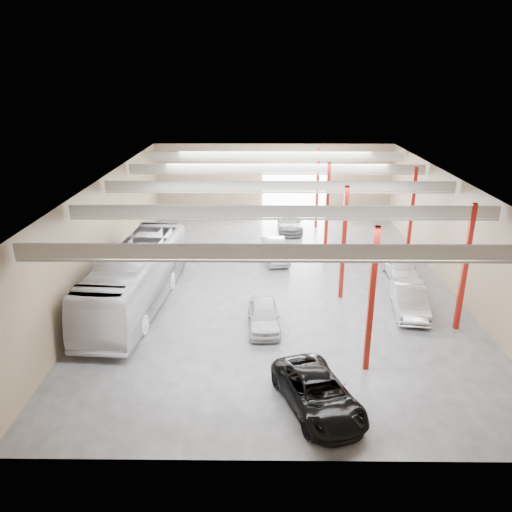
{
  "coord_description": "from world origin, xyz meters",
  "views": [
    {
      "loc": [
        -1.14,
        -30.27,
        13.09
      ],
      "look_at": [
        -1.45,
        -0.69,
        2.2
      ],
      "focal_mm": 35.0,
      "sensor_mm": 36.0,
      "label": 1
    }
  ],
  "objects_px": {
    "coach_bus": "(136,277)",
    "car_row_b": "(275,250)",
    "car_row_a": "(264,315)",
    "car_right_near": "(410,299)",
    "black_sedan": "(318,393)",
    "car_row_c": "(290,222)",
    "car_right_far": "(401,267)"
  },
  "relations": [
    {
      "from": "black_sedan",
      "to": "car_row_b",
      "type": "distance_m",
      "value": 17.55
    },
    {
      "from": "car_row_c",
      "to": "car_right_near",
      "type": "relative_size",
      "value": 1.04
    },
    {
      "from": "car_right_near",
      "to": "car_right_far",
      "type": "bearing_deg",
      "value": 87.95
    },
    {
      "from": "black_sedan",
      "to": "car_row_a",
      "type": "bearing_deg",
      "value": 88.87
    },
    {
      "from": "coach_bus",
      "to": "car_row_a",
      "type": "relative_size",
      "value": 3.11
    },
    {
      "from": "car_row_b",
      "to": "car_row_c",
      "type": "relative_size",
      "value": 0.9
    },
    {
      "from": "car_row_c",
      "to": "car_right_near",
      "type": "bearing_deg",
      "value": -69.39
    },
    {
      "from": "car_row_a",
      "to": "car_right_near",
      "type": "bearing_deg",
      "value": 10.31
    },
    {
      "from": "coach_bus",
      "to": "car_right_near",
      "type": "distance_m",
      "value": 15.96
    },
    {
      "from": "car_row_a",
      "to": "car_right_far",
      "type": "height_order",
      "value": "car_right_far"
    },
    {
      "from": "car_row_b",
      "to": "black_sedan",
      "type": "bearing_deg",
      "value": -93.27
    },
    {
      "from": "coach_bus",
      "to": "car_right_near",
      "type": "height_order",
      "value": "coach_bus"
    },
    {
      "from": "black_sedan",
      "to": "car_row_c",
      "type": "height_order",
      "value": "car_row_c"
    },
    {
      "from": "coach_bus",
      "to": "car_row_b",
      "type": "height_order",
      "value": "coach_bus"
    },
    {
      "from": "black_sedan",
      "to": "car_row_b",
      "type": "xyz_separation_m",
      "value": [
        -1.31,
        17.5,
        0.02
      ]
    },
    {
      "from": "black_sedan",
      "to": "car_right_far",
      "type": "relative_size",
      "value": 1.2
    },
    {
      "from": "black_sedan",
      "to": "car_right_near",
      "type": "height_order",
      "value": "car_right_near"
    },
    {
      "from": "black_sedan",
      "to": "car_row_b",
      "type": "bearing_deg",
      "value": 75.76
    },
    {
      "from": "car_row_a",
      "to": "car_row_c",
      "type": "distance_m",
      "value": 18.03
    },
    {
      "from": "car_row_a",
      "to": "car_row_c",
      "type": "xyz_separation_m",
      "value": [
        2.35,
        17.88,
        0.03
      ]
    },
    {
      "from": "car_row_c",
      "to": "car_right_far",
      "type": "height_order",
      "value": "car_right_far"
    },
    {
      "from": "coach_bus",
      "to": "car_row_c",
      "type": "bearing_deg",
      "value": 61.49
    },
    {
      "from": "car_row_a",
      "to": "car_right_far",
      "type": "relative_size",
      "value": 0.94
    },
    {
      "from": "car_row_c",
      "to": "car_right_far",
      "type": "bearing_deg",
      "value": -57.43
    },
    {
      "from": "car_right_near",
      "to": "coach_bus",
      "type": "bearing_deg",
      "value": -175.47
    },
    {
      "from": "coach_bus",
      "to": "car_right_far",
      "type": "height_order",
      "value": "coach_bus"
    },
    {
      "from": "coach_bus",
      "to": "car_row_a",
      "type": "distance_m",
      "value": 8.02
    },
    {
      "from": "coach_bus",
      "to": "car_row_a",
      "type": "height_order",
      "value": "coach_bus"
    },
    {
      "from": "car_row_b",
      "to": "car_right_near",
      "type": "height_order",
      "value": "car_right_near"
    },
    {
      "from": "car_row_a",
      "to": "car_right_far",
      "type": "xyz_separation_m",
      "value": [
        9.28,
        7.16,
        0.05
      ]
    },
    {
      "from": "black_sedan",
      "to": "car_row_c",
      "type": "distance_m",
      "value": 24.88
    },
    {
      "from": "car_row_b",
      "to": "car_row_c",
      "type": "distance_m",
      "value": 7.52
    }
  ]
}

